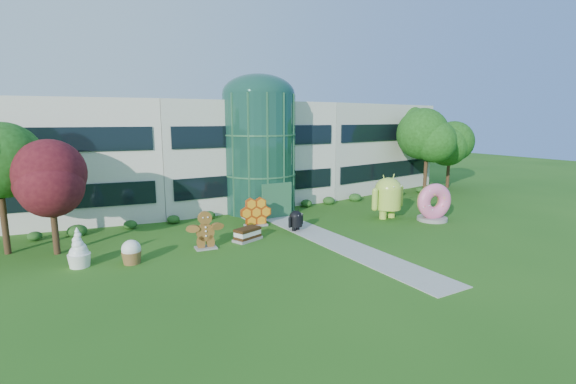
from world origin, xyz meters
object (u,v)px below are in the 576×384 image
android_black (296,219)px  donut (433,202)px  android_green (388,194)px  gingerbread (205,230)px

android_black → donut: size_ratio=0.57×
android_green → android_black: bearing=175.1°
android_black → donut: (10.73, -2.77, 0.63)m
donut → android_black: bearing=-179.8°
android_green → android_black: size_ratio=2.25×
android_green → gingerbread: android_green is taller
android_black → donut: bearing=-30.5°
android_black → gingerbread: size_ratio=0.67×
android_black → gingerbread: (-6.86, -0.70, 0.32)m
android_green → android_black: 8.36m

